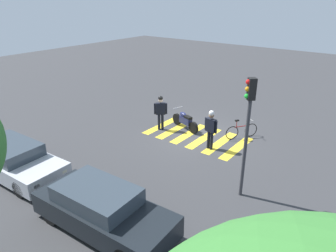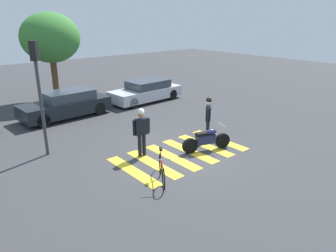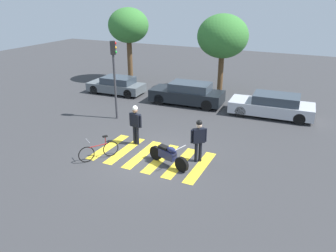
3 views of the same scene
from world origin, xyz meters
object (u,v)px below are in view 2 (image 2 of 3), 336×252
object	(u,v)px
police_motorcycle	(206,140)
leaning_bicycle	(162,170)
officer_by_motorcycle	(141,128)
car_black_suv	(66,105)
car_silver_sedan	(146,91)
officer_on_foot	(208,115)
traffic_light_pole	(38,81)

from	to	relation	value
police_motorcycle	leaning_bicycle	xyz separation A→B (m)	(-2.89, -0.75, -0.07)
officer_by_motorcycle	car_black_suv	xyz separation A→B (m)	(-0.13, 6.62, -0.44)
leaning_bicycle	car_silver_sedan	bearing A→B (deg)	56.33
officer_on_foot	officer_by_motorcycle	distance (m)	3.25
traffic_light_pole	officer_by_motorcycle	bearing A→B (deg)	-42.49
police_motorcycle	traffic_light_pole	bearing A→B (deg)	143.12
officer_by_motorcycle	car_black_suv	bearing A→B (deg)	91.10
car_silver_sedan	traffic_light_pole	xyz separation A→B (m)	(-7.80, -4.14, 2.25)
officer_on_foot	traffic_light_pole	world-z (taller)	traffic_light_pole
officer_by_motorcycle	car_silver_sedan	size ratio (longest dim) A/B	0.40
leaning_bicycle	traffic_light_pole	bearing A→B (deg)	114.79
officer_by_motorcycle	traffic_light_pole	world-z (taller)	traffic_light_pole
police_motorcycle	traffic_light_pole	size ratio (longest dim) A/B	0.47
traffic_light_pole	police_motorcycle	bearing A→B (deg)	-36.88
leaning_bicycle	officer_by_motorcycle	size ratio (longest dim) A/B	0.79
officer_on_foot	police_motorcycle	bearing A→B (deg)	-139.00
police_motorcycle	car_silver_sedan	distance (m)	8.36
officer_on_foot	traffic_light_pole	bearing A→B (deg)	154.22
police_motorcycle	officer_by_motorcycle	distance (m)	2.65
leaning_bicycle	car_black_suv	world-z (taller)	car_black_suv
leaning_bicycle	officer_by_motorcycle	distance (m)	2.22
police_motorcycle	officer_on_foot	size ratio (longest dim) A/B	1.08
leaning_bicycle	officer_on_foot	distance (m)	4.25
officer_by_motorcycle	police_motorcycle	bearing A→B (deg)	-28.83
police_motorcycle	leaning_bicycle	distance (m)	2.99
leaning_bicycle	officer_on_foot	xyz separation A→B (m)	(3.87, 1.61, 0.70)
officer_on_foot	car_silver_sedan	xyz separation A→B (m)	(1.87, 7.01, -0.46)
leaning_bicycle	car_black_suv	xyz separation A→B (m)	(0.52, 8.61, 0.29)
leaning_bicycle	traffic_light_pole	world-z (taller)	traffic_light_pole
car_black_suv	car_silver_sedan	xyz separation A→B (m)	(5.22, -0.00, -0.05)
officer_on_foot	car_black_suv	xyz separation A→B (m)	(-3.35, 7.01, -0.41)
car_black_suv	traffic_light_pole	size ratio (longest dim) A/B	1.09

